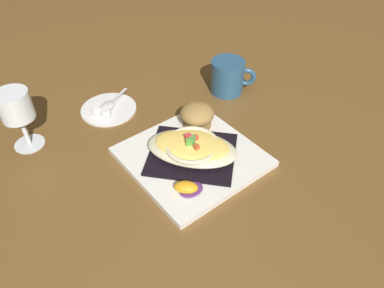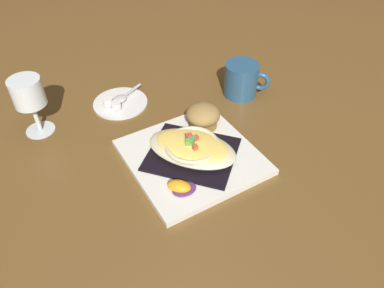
{
  "view_description": "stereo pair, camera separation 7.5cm",
  "coord_description": "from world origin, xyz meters",
  "px_view_note": "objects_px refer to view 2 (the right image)",
  "views": [
    {
      "loc": [
        0.37,
        -0.42,
        0.55
      ],
      "look_at": [
        0.0,
        0.0,
        0.04
      ],
      "focal_mm": 34.55,
      "sensor_mm": 36.0,
      "label": 1
    },
    {
      "loc": [
        0.42,
        -0.36,
        0.55
      ],
      "look_at": [
        0.0,
        0.0,
        0.04
      ],
      "focal_mm": 34.55,
      "sensor_mm": 36.0,
      "label": 2
    }
  ],
  "objects_px": {
    "orange_garnish": "(181,187)",
    "spoon": "(121,98)",
    "muffin": "(203,116)",
    "stemmed_glass": "(29,96)",
    "gratin_dish": "(192,147)",
    "square_plate": "(192,157)",
    "coffee_mug": "(241,81)",
    "creamer_cup_0": "(108,102)",
    "creamer_saucer": "(120,102)",
    "creamer_cup_1": "(116,105)"
  },
  "relations": [
    {
      "from": "creamer_saucer",
      "to": "muffin",
      "type": "bearing_deg",
      "value": 22.44
    },
    {
      "from": "muffin",
      "to": "creamer_saucer",
      "type": "bearing_deg",
      "value": -157.56
    },
    {
      "from": "coffee_mug",
      "to": "gratin_dish",
      "type": "bearing_deg",
      "value": -68.09
    },
    {
      "from": "square_plate",
      "to": "coffee_mug",
      "type": "bearing_deg",
      "value": 111.91
    },
    {
      "from": "orange_garnish",
      "to": "spoon",
      "type": "relative_size",
      "value": 0.58
    },
    {
      "from": "orange_garnish",
      "to": "gratin_dish",
      "type": "bearing_deg",
      "value": 126.55
    },
    {
      "from": "spoon",
      "to": "orange_garnish",
      "type": "bearing_deg",
      "value": -13.32
    },
    {
      "from": "gratin_dish",
      "to": "creamer_cup_1",
      "type": "bearing_deg",
      "value": -173.44
    },
    {
      "from": "square_plate",
      "to": "creamer_saucer",
      "type": "height_order",
      "value": "square_plate"
    },
    {
      "from": "stemmed_glass",
      "to": "creamer_saucer",
      "type": "xyz_separation_m",
      "value": [
        0.03,
        0.2,
        -0.09
      ]
    },
    {
      "from": "square_plate",
      "to": "orange_garnish",
      "type": "distance_m",
      "value": 0.1
    },
    {
      "from": "square_plate",
      "to": "creamer_cup_1",
      "type": "bearing_deg",
      "value": -173.44
    },
    {
      "from": "stemmed_glass",
      "to": "creamer_cup_0",
      "type": "relative_size",
      "value": 5.65
    },
    {
      "from": "creamer_cup_1",
      "to": "spoon",
      "type": "bearing_deg",
      "value": 128.71
    },
    {
      "from": "stemmed_glass",
      "to": "creamer_saucer",
      "type": "bearing_deg",
      "value": 80.72
    },
    {
      "from": "square_plate",
      "to": "creamer_cup_0",
      "type": "distance_m",
      "value": 0.28
    },
    {
      "from": "spoon",
      "to": "creamer_cup_0",
      "type": "relative_size",
      "value": 4.17
    },
    {
      "from": "muffin",
      "to": "stemmed_glass",
      "type": "bearing_deg",
      "value": -130.67
    },
    {
      "from": "stemmed_glass",
      "to": "creamer_cup_1",
      "type": "height_order",
      "value": "stemmed_glass"
    },
    {
      "from": "muffin",
      "to": "stemmed_glass",
      "type": "relative_size",
      "value": 0.56
    },
    {
      "from": "spoon",
      "to": "creamer_cup_1",
      "type": "bearing_deg",
      "value": -51.29
    },
    {
      "from": "square_plate",
      "to": "stemmed_glass",
      "type": "distance_m",
      "value": 0.37
    },
    {
      "from": "creamer_saucer",
      "to": "creamer_cup_0",
      "type": "relative_size",
      "value": 5.63
    },
    {
      "from": "spoon",
      "to": "square_plate",
      "type": "bearing_deg",
      "value": 0.39
    },
    {
      "from": "square_plate",
      "to": "coffee_mug",
      "type": "distance_m",
      "value": 0.28
    },
    {
      "from": "muffin",
      "to": "spoon",
      "type": "bearing_deg",
      "value": -158.58
    },
    {
      "from": "gratin_dish",
      "to": "coffee_mug",
      "type": "relative_size",
      "value": 2.04
    },
    {
      "from": "orange_garnish",
      "to": "creamer_saucer",
      "type": "bearing_deg",
      "value": 167.29
    },
    {
      "from": "muffin",
      "to": "spoon",
      "type": "relative_size",
      "value": 0.76
    },
    {
      "from": "stemmed_glass",
      "to": "gratin_dish",
      "type": "bearing_deg",
      "value": 33.88
    },
    {
      "from": "creamer_saucer",
      "to": "gratin_dish",
      "type": "bearing_deg",
      "value": 1.23
    },
    {
      "from": "spoon",
      "to": "creamer_cup_0",
      "type": "height_order",
      "value": "creamer_cup_0"
    },
    {
      "from": "gratin_dish",
      "to": "orange_garnish",
      "type": "distance_m",
      "value": 0.1
    },
    {
      "from": "muffin",
      "to": "stemmed_glass",
      "type": "xyz_separation_m",
      "value": [
        -0.24,
        -0.28,
        0.06
      ]
    },
    {
      "from": "square_plate",
      "to": "coffee_mug",
      "type": "xyz_separation_m",
      "value": [
        -0.1,
        0.25,
        0.03
      ]
    },
    {
      "from": "spoon",
      "to": "creamer_cup_1",
      "type": "relative_size",
      "value": 4.17
    },
    {
      "from": "creamer_cup_1",
      "to": "stemmed_glass",
      "type": "bearing_deg",
      "value": -106.8
    },
    {
      "from": "creamer_cup_0",
      "to": "square_plate",
      "type": "bearing_deg",
      "value": 7.45
    },
    {
      "from": "muffin",
      "to": "stemmed_glass",
      "type": "distance_m",
      "value": 0.38
    },
    {
      "from": "gratin_dish",
      "to": "stemmed_glass",
      "type": "distance_m",
      "value": 0.37
    },
    {
      "from": "square_plate",
      "to": "gratin_dish",
      "type": "height_order",
      "value": "gratin_dish"
    },
    {
      "from": "creamer_saucer",
      "to": "spoon",
      "type": "bearing_deg",
      "value": 105.91
    },
    {
      "from": "muffin",
      "to": "spoon",
      "type": "height_order",
      "value": "muffin"
    },
    {
      "from": "coffee_mug",
      "to": "creamer_saucer",
      "type": "height_order",
      "value": "coffee_mug"
    },
    {
      "from": "coffee_mug",
      "to": "creamer_cup_0",
      "type": "distance_m",
      "value": 0.34
    },
    {
      "from": "coffee_mug",
      "to": "creamer_cup_0",
      "type": "relative_size",
      "value": 4.42
    },
    {
      "from": "muffin",
      "to": "spoon",
      "type": "xyz_separation_m",
      "value": [
        -0.21,
        -0.08,
        -0.02
      ]
    },
    {
      "from": "stemmed_glass",
      "to": "coffee_mug",
      "type": "bearing_deg",
      "value": 66.53
    },
    {
      "from": "gratin_dish",
      "to": "creamer_cup_0",
      "type": "distance_m",
      "value": 0.28
    },
    {
      "from": "gratin_dish",
      "to": "stemmed_glass",
      "type": "xyz_separation_m",
      "value": [
        -0.3,
        -0.2,
        0.06
      ]
    }
  ]
}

